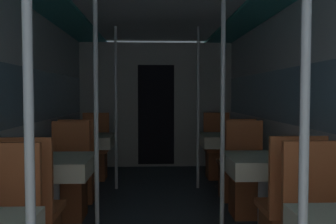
{
  "coord_description": "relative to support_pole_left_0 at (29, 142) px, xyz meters",
  "views": [
    {
      "loc": [
        -0.07,
        -0.8,
        1.29
      ],
      "look_at": [
        0.08,
        2.68,
        1.12
      ],
      "focal_mm": 40.0,
      "sensor_mm": 36.0,
      "label": 1
    }
  ],
  "objects": [
    {
      "name": "dining_table_right_2",
      "position": [
        1.5,
        3.56,
        -0.47
      ],
      "size": [
        0.69,
        0.69,
        0.73
      ],
      "color": "#4C4C51",
      "rests_on": "ground_plane"
    },
    {
      "name": "dining_table_left_2",
      "position": [
        -0.38,
        3.56,
        -0.47
      ],
      "size": [
        0.69,
        0.69,
        0.73
      ],
      "color": "#4C4C51",
      "rests_on": "ground_plane"
    },
    {
      "name": "chair_left_far_1",
      "position": [
        -0.38,
        2.38,
        -0.79
      ],
      "size": [
        0.4,
        0.4,
        1.0
      ],
      "rotation": [
        0.0,
        0.0,
        3.14
      ],
      "color": "brown",
      "rests_on": "ground_plane"
    },
    {
      "name": "support_pole_left_0",
      "position": [
        0.0,
        0.0,
        0.0
      ],
      "size": [
        0.04,
        0.04,
        2.2
      ],
      "color": "silver",
      "rests_on": "ground_plane"
    },
    {
      "name": "support_pole_right_0",
      "position": [
        1.12,
        0.0,
        0.0
      ],
      "size": [
        0.04,
        0.04,
        2.2
      ],
      "color": "silver",
      "rests_on": "ground_plane"
    },
    {
      "name": "support_pole_right_2",
      "position": [
        1.12,
        3.56,
        0.0
      ],
      "size": [
        0.04,
        0.04,
        2.2
      ],
      "color": "silver",
      "rests_on": "ground_plane"
    },
    {
      "name": "chair_left_near_2",
      "position": [
        -0.38,
        2.96,
        -0.79
      ],
      "size": [
        0.4,
        0.4,
        1.0
      ],
      "color": "brown",
      "rests_on": "ground_plane"
    },
    {
      "name": "support_pole_left_1",
      "position": [
        0.0,
        1.78,
        0.0
      ],
      "size": [
        0.04,
        0.04,
        2.2
      ],
      "color": "silver",
      "rests_on": "ground_plane"
    },
    {
      "name": "bulkhead_far",
      "position": [
        0.56,
        5.15,
        -0.0
      ],
      "size": [
        2.68,
        0.09,
        2.2
      ],
      "color": "#A8A8A3",
      "rests_on": "ground_plane"
    },
    {
      "name": "wall_right",
      "position": [
        1.92,
        2.02,
        0.02
      ],
      "size": [
        0.05,
        8.25,
        2.2
      ],
      "color": "silver",
      "rests_on": "ground_plane"
    },
    {
      "name": "wall_left",
      "position": [
        -0.81,
        2.02,
        0.02
      ],
      "size": [
        0.05,
        8.25,
        2.2
      ],
      "color": "silver",
      "rests_on": "ground_plane"
    },
    {
      "name": "support_pole_left_2",
      "position": [
        0.0,
        3.56,
        0.0
      ],
      "size": [
        0.04,
        0.04,
        2.2
      ],
      "color": "silver",
      "rests_on": "ground_plane"
    },
    {
      "name": "chair_right_far_1",
      "position": [
        1.5,
        2.38,
        -0.79
      ],
      "size": [
        0.4,
        0.4,
        1.0
      ],
      "rotation": [
        0.0,
        0.0,
        3.14
      ],
      "color": "brown",
      "rests_on": "ground_plane"
    },
    {
      "name": "dining_table_left_1",
      "position": [
        -0.38,
        1.78,
        -0.47
      ],
      "size": [
        0.69,
        0.69,
        0.73
      ],
      "color": "#4C4C51",
      "rests_on": "ground_plane"
    },
    {
      "name": "chair_right_near_2",
      "position": [
        1.5,
        2.96,
        -0.79
      ],
      "size": [
        0.4,
        0.4,
        1.0
      ],
      "color": "brown",
      "rests_on": "ground_plane"
    },
    {
      "name": "chair_right_far_2",
      "position": [
        1.5,
        4.17,
        -0.79
      ],
      "size": [
        0.4,
        0.4,
        1.0
      ],
      "rotation": [
        0.0,
        0.0,
        3.14
      ],
      "color": "brown",
      "rests_on": "ground_plane"
    },
    {
      "name": "chair_left_far_2",
      "position": [
        -0.38,
        4.17,
        -0.79
      ],
      "size": [
        0.4,
        0.4,
        1.0
      ],
      "rotation": [
        0.0,
        0.0,
        3.14
      ],
      "color": "brown",
      "rests_on": "ground_plane"
    },
    {
      "name": "support_pole_right_1",
      "position": [
        1.12,
        1.78,
        0.0
      ],
      "size": [
        0.04,
        0.04,
        2.2
      ],
      "color": "silver",
      "rests_on": "ground_plane"
    },
    {
      "name": "dining_table_right_1",
      "position": [
        1.5,
        1.78,
        -0.47
      ],
      "size": [
        0.69,
        0.69,
        0.73
      ],
      "color": "#4C4C51",
      "rests_on": "ground_plane"
    }
  ]
}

